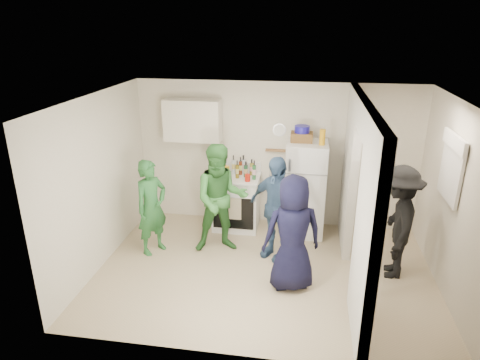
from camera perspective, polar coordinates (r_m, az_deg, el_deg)
name	(u,v)px	position (r m, az deg, el deg)	size (l,w,h in m)	color
floor	(264,271)	(6.37, 3.21, -12.08)	(4.80, 4.80, 0.00)	tan
wall_back	(276,155)	(7.39, 4.79, 3.32)	(4.80, 4.80, 0.00)	silver
wall_front	(248,256)	(4.27, 1.13, -10.14)	(4.80, 4.80, 0.00)	silver
wall_left	(99,182)	(6.45, -18.25, -0.26)	(3.40, 3.40, 0.00)	silver
wall_right	(454,203)	(6.07, 26.63, -2.77)	(3.40, 3.40, 0.00)	silver
ceiling	(268,99)	(5.44, 3.74, 10.68)	(4.80, 4.80, 0.00)	white
partition_pier_back	(350,170)	(6.84, 14.46, 1.29)	(0.12, 1.20, 2.50)	silver
partition_pier_front	(367,237)	(4.82, 16.55, -7.27)	(0.12, 1.20, 2.50)	silver
partition_header	(365,118)	(5.50, 16.35, 7.89)	(0.12, 1.00, 0.40)	silver
stove	(236,202)	(7.42, -0.48, -2.94)	(0.79, 0.66, 0.94)	white
upper_cabinet	(193,120)	(7.29, -6.32, 7.92)	(0.95, 0.34, 0.70)	silver
fridge	(305,189)	(7.18, 8.67, -1.19)	(0.66, 0.64, 1.59)	white
wicker_basket	(302,137)	(6.96, 8.23, 5.69)	(0.35, 0.25, 0.15)	brown
blue_bowl	(302,129)	(6.92, 8.28, 6.73)	(0.24, 0.24, 0.11)	#1A148E
yellow_cup_stack_top	(322,137)	(6.80, 10.93, 5.63)	(0.09, 0.09, 0.25)	orange
wall_clock	(279,130)	(7.24, 5.28, 6.66)	(0.22, 0.22, 0.03)	white
spice_shelf	(276,150)	(7.31, 4.78, 3.96)	(0.35, 0.08, 0.03)	olive
nook_window	(453,168)	(6.12, 26.53, 1.41)	(0.03, 0.70, 0.80)	black
nook_window_frame	(452,168)	(6.11, 26.39, 1.42)	(0.04, 0.76, 0.86)	white
nook_valance	(455,142)	(6.01, 26.69, 4.59)	(0.04, 0.82, 0.18)	white
yellow_cup_stack_stove	(227,173)	(7.02, -1.76, 0.88)	(0.09, 0.09, 0.25)	orange
red_cup	(248,178)	(7.01, 1.01, 0.29)	(0.09, 0.09, 0.12)	#B81B0C
person_green_left	(152,207)	(6.67, -11.69, -3.57)	(0.55, 0.36, 1.50)	#2A692B
person_green_center	(221,199)	(6.55, -2.56, -2.55)	(0.84, 0.65, 1.73)	#367634
person_denim	(276,208)	(6.39, 4.79, -3.77)	(0.95, 0.39, 1.61)	#37547A
person_navy	(293,234)	(5.69, 7.02, -7.10)	(0.78, 0.51, 1.60)	black
person_nook	(397,222)	(6.30, 20.21, -5.33)	(1.05, 0.60, 1.63)	black
bottle_a	(222,166)	(7.37, -2.36, 1.92)	(0.07, 0.07, 0.27)	brown
bottle_b	(224,169)	(7.16, -2.12, 1.49)	(0.06, 0.06, 0.30)	#17461B
bottle_c	(233,164)	(7.33, -0.88, 2.09)	(0.06, 0.06, 0.33)	silver
bottle_d	(237,169)	(7.13, -0.38, 1.44)	(0.06, 0.06, 0.31)	brown
bottle_e	(243,164)	(7.35, 0.45, 2.12)	(0.08, 0.08, 0.32)	silver
bottle_f	(246,169)	(7.18, 0.78, 1.44)	(0.07, 0.07, 0.27)	#184225
bottle_g	(252,167)	(7.28, 1.57, 1.74)	(0.07, 0.07, 0.28)	olive
bottle_h	(217,170)	(7.15, -3.11, 1.29)	(0.07, 0.07, 0.26)	silver
bottle_i	(240,166)	(7.28, 0.07, 1.90)	(0.06, 0.06, 0.31)	#5C220F
bottle_j	(254,170)	(7.06, 1.90, 1.34)	(0.06, 0.06, 0.33)	#21612C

